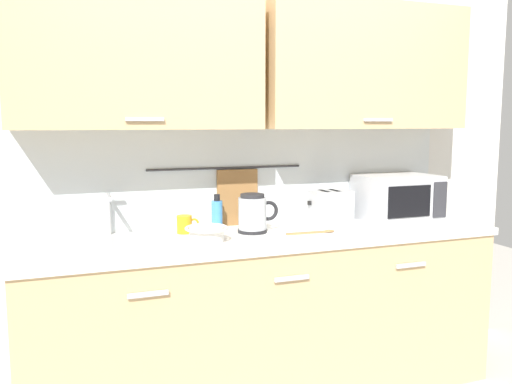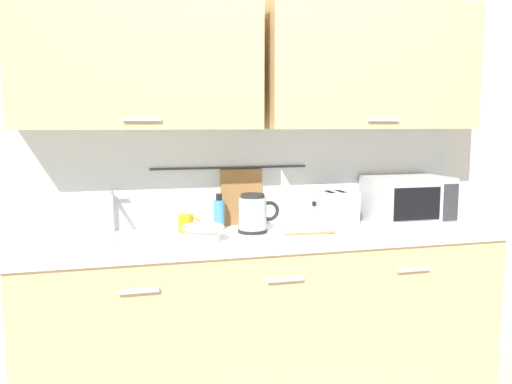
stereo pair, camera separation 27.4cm
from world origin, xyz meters
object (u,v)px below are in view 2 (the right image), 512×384
mixing_bowl (203,232)px  wooden_spoon (317,233)px  microwave (407,199)px  dish_soap_bottle (219,213)px  toaster (335,208)px  electric_kettle (254,214)px  mug_near_sink (186,223)px

mixing_bowl → wooden_spoon: size_ratio=0.78×
microwave → dish_soap_bottle: size_ratio=2.35×
dish_soap_bottle → toaster: dish_soap_bottle is taller
electric_kettle → wooden_spoon: (0.31, -0.14, -0.10)m
microwave → dish_soap_bottle: (-1.11, 0.08, -0.05)m
dish_soap_bottle → mixing_bowl: size_ratio=0.92×
mug_near_sink → wooden_spoon: bearing=-20.5°
electric_kettle → wooden_spoon: electric_kettle is taller
dish_soap_bottle → toaster: size_ratio=0.77×
dish_soap_bottle → mixing_bowl: (-0.13, -0.27, -0.04)m
mug_near_sink → toaster: 0.86m
mug_near_sink → toaster: bearing=0.1°
dish_soap_bottle → toaster: (0.67, -0.03, 0.01)m
microwave → electric_kettle: size_ratio=2.03×
electric_kettle → dish_soap_bottle: (-0.16, 0.14, -0.01)m
microwave → dish_soap_bottle: 1.11m
microwave → toaster: size_ratio=1.80×
toaster → electric_kettle: bearing=-168.2°
toaster → wooden_spoon: bearing=-129.7°
mixing_bowl → mug_near_sink: bearing=102.1°
mug_near_sink → toaster: (0.86, 0.00, 0.05)m
electric_kettle → mug_near_sink: bearing=163.0°
electric_kettle → wooden_spoon: 0.35m
dish_soap_bottle → microwave: bearing=-4.1°
microwave → dish_soap_bottle: microwave is taller
electric_kettle → wooden_spoon: bearing=-24.2°
dish_soap_bottle → wooden_spoon: size_ratio=0.71×
electric_kettle → dish_soap_bottle: 0.21m
electric_kettle → mug_near_sink: (-0.35, 0.11, -0.05)m
electric_kettle → mixing_bowl: (-0.30, -0.14, -0.06)m
microwave → mug_near_sink: 1.30m
wooden_spoon → mixing_bowl: bearing=179.8°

